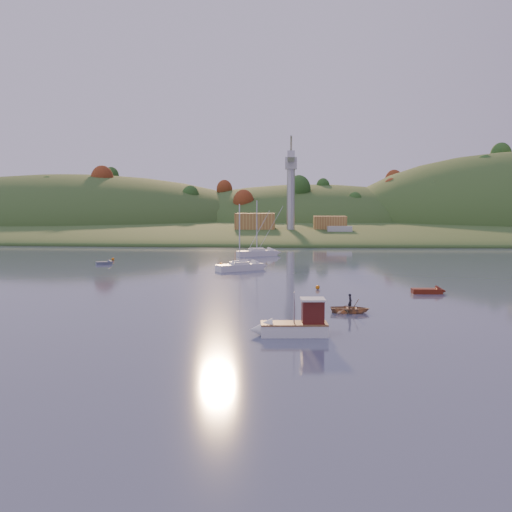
# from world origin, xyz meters

# --- Properties ---
(ground) EXTENTS (500.00, 500.00, 0.00)m
(ground) POSITION_xyz_m (0.00, 0.00, 0.00)
(ground) COLOR #313B51
(ground) RESTS_ON ground
(far_shore) EXTENTS (620.00, 220.00, 1.50)m
(far_shore) POSITION_xyz_m (0.00, 230.00, 0.00)
(far_shore) COLOR #304C1E
(far_shore) RESTS_ON ground
(shore_slope) EXTENTS (640.00, 150.00, 7.00)m
(shore_slope) POSITION_xyz_m (0.00, 165.00, 0.00)
(shore_slope) COLOR #304C1E
(shore_slope) RESTS_ON ground
(hill_left) EXTENTS (170.00, 140.00, 44.00)m
(hill_left) POSITION_xyz_m (-90.00, 200.00, 0.00)
(hill_left) COLOR #304C1E
(hill_left) RESTS_ON ground
(hill_center) EXTENTS (140.00, 120.00, 36.00)m
(hill_center) POSITION_xyz_m (10.00, 210.00, 0.00)
(hill_center) COLOR #304C1E
(hill_center) RESTS_ON ground
(hillside_trees) EXTENTS (280.00, 50.00, 32.00)m
(hillside_trees) POSITION_xyz_m (0.00, 185.00, 0.00)
(hillside_trees) COLOR #264E1C
(hillside_trees) RESTS_ON ground
(wharf) EXTENTS (42.00, 16.00, 2.40)m
(wharf) POSITION_xyz_m (5.00, 122.00, 1.20)
(wharf) COLOR slate
(wharf) RESTS_ON ground
(shed_west) EXTENTS (11.00, 8.00, 4.80)m
(shed_west) POSITION_xyz_m (-8.00, 123.00, 4.80)
(shed_west) COLOR #A26736
(shed_west) RESTS_ON wharf
(shed_east) EXTENTS (9.00, 7.00, 4.00)m
(shed_east) POSITION_xyz_m (13.00, 124.00, 4.40)
(shed_east) COLOR #A26736
(shed_east) RESTS_ON wharf
(dock_crane) EXTENTS (3.20, 28.00, 20.30)m
(dock_crane) POSITION_xyz_m (2.00, 118.39, 17.17)
(dock_crane) COLOR #B7B7BC
(dock_crane) RESTS_ON wharf
(fishing_boat) EXTENTS (6.02, 2.24, 3.77)m
(fishing_boat) POSITION_xyz_m (1.83, 4.97, 0.83)
(fishing_boat) COLOR silver
(fishing_boat) RESTS_ON ground
(sailboat_near) EXTENTS (7.14, 5.66, 9.88)m
(sailboat_near) POSITION_xyz_m (-5.59, 46.34, 0.66)
(sailboat_near) COLOR silver
(sailboat_near) RESTS_ON ground
(sailboat_far) EXTENTS (7.81, 5.47, 10.54)m
(sailboat_far) POSITION_xyz_m (-4.41, 69.96, 0.70)
(sailboat_far) COLOR silver
(sailboat_far) RESTS_ON ground
(canoe) EXTENTS (3.64, 2.67, 0.73)m
(canoe) POSITION_xyz_m (7.39, 14.32, 0.37)
(canoe) COLOR #A57E5B
(canoe) RESTS_ON ground
(paddler) EXTENTS (0.38, 0.56, 1.50)m
(paddler) POSITION_xyz_m (7.39, 14.32, 0.75)
(paddler) COLOR black
(paddler) RESTS_ON ground
(red_tender) EXTENTS (3.83, 1.41, 1.29)m
(red_tender) POSITION_xyz_m (17.79, 26.17, 0.27)
(red_tender) COLOR #611D0D
(red_tender) RESTS_ON ground
(grey_dinghy) EXTENTS (2.96, 2.32, 1.05)m
(grey_dinghy) POSITION_xyz_m (-28.24, 54.16, 0.22)
(grey_dinghy) COLOR slate
(grey_dinghy) RESTS_ON ground
(work_vessel) EXTENTS (15.27, 5.63, 3.91)m
(work_vessel) POSITION_xyz_m (15.00, 115.25, 1.39)
(work_vessel) COLOR slate
(work_vessel) RESTS_ON ground
(buoy_1) EXTENTS (0.50, 0.50, 0.50)m
(buoy_1) POSITION_xyz_m (5.11, 28.41, 0.25)
(buoy_1) COLOR orange
(buoy_1) RESTS_ON ground
(buoy_2) EXTENTS (0.50, 0.50, 0.50)m
(buoy_2) POSITION_xyz_m (-29.03, 59.84, 0.25)
(buoy_2) COLOR orange
(buoy_2) RESTS_ON ground
(buoy_3) EXTENTS (0.50, 0.50, 0.50)m
(buoy_3) POSITION_xyz_m (-9.20, 53.07, 0.25)
(buoy_3) COLOR orange
(buoy_3) RESTS_ON ground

